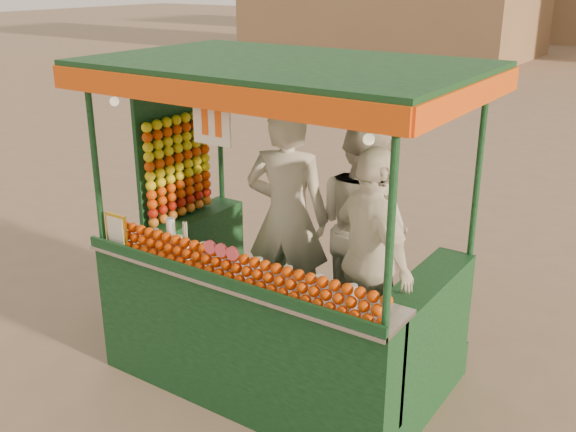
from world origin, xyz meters
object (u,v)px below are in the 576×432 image
Objects in this scene: juice_cart at (268,283)px; vendor_middle at (363,226)px; vendor_right at (372,260)px; vendor_left at (287,219)px.

vendor_middle is at bearing 56.09° from juice_cart.
juice_cart is at bearing 47.06° from vendor_right.
vendor_left is 0.82m from vendor_right.
juice_cart is 0.85m from vendor_middle.
juice_cart is 1.48× the size of vendor_left.
vendor_left is at bearing 21.56° from vendor_right.
juice_cart reaches higher than vendor_left.
vendor_middle is at bearing -165.34° from vendor_left.
vendor_right is (0.74, 0.20, 0.30)m from juice_cart.
vendor_left is at bearing 99.69° from juice_cart.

